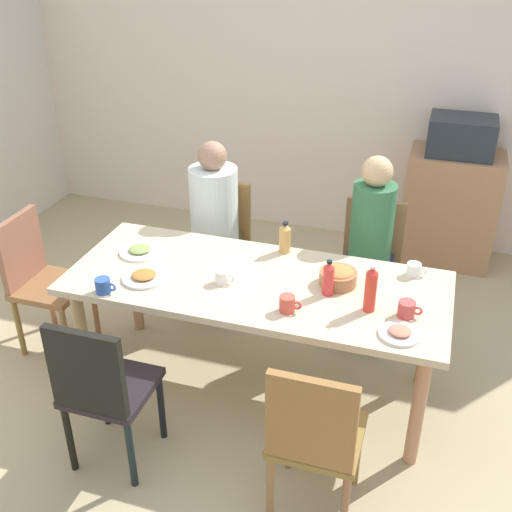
{
  "coord_description": "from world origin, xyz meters",
  "views": [
    {
      "loc": [
        0.87,
        -2.76,
        2.5
      ],
      "look_at": [
        0.0,
        0.0,
        0.89
      ],
      "focal_mm": 43.65,
      "sensor_mm": 36.0,
      "label": 1
    }
  ],
  "objects": [
    {
      "name": "ground_plane",
      "position": [
        0.0,
        0.0,
        0.0
      ],
      "size": [
        6.42,
        6.42,
        0.0
      ],
      "primitive_type": "plane",
      "color": "tan"
    },
    {
      "name": "bowl_0",
      "position": [
        0.43,
        0.1,
        0.79
      ],
      "size": [
        0.2,
        0.2,
        0.1
      ],
      "color": "#9B6A41",
      "rests_on": "dining_table"
    },
    {
      "name": "bottle_0",
      "position": [
        0.4,
        -0.02,
        0.83
      ],
      "size": [
        0.06,
        0.06,
        0.2
      ],
      "color": "red",
      "rests_on": "dining_table"
    },
    {
      "name": "cup_1",
      "position": [
        0.82,
        -0.1,
        0.78
      ],
      "size": [
        0.12,
        0.09,
        0.08
      ],
      "color": "#C24944",
      "rests_on": "dining_table"
    },
    {
      "name": "cup_3",
      "position": [
        -0.17,
        -0.08,
        0.78
      ],
      "size": [
        0.11,
        0.08,
        0.07
      ],
      "color": "white",
      "rests_on": "dining_table"
    },
    {
      "name": "cup_0",
      "position": [
        0.24,
        -0.24,
        0.78
      ],
      "size": [
        0.12,
        0.08,
        0.09
      ],
      "color": "#CE4F3F",
      "rests_on": "dining_table"
    },
    {
      "name": "wall_back",
      "position": [
        0.0,
        2.24,
        1.3
      ],
      "size": [
        5.59,
        0.12,
        2.6
      ],
      "primitive_type": "cube",
      "color": "beige",
      "rests_on": "ground_plane"
    },
    {
      "name": "bottle_2",
      "position": [
        0.06,
        0.36,
        0.83
      ],
      "size": [
        0.07,
        0.07,
        0.19
      ],
      "color": "tan",
      "rests_on": "dining_table"
    },
    {
      "name": "plate_2",
      "position": [
        -0.74,
        0.09,
        0.75
      ],
      "size": [
        0.24,
        0.24,
        0.04
      ],
      "color": "white",
      "rests_on": "dining_table"
    },
    {
      "name": "plate_1",
      "position": [
        0.8,
        -0.28,
        0.75
      ],
      "size": [
        0.2,
        0.2,
        0.04
      ],
      "color": "white",
      "rests_on": "dining_table"
    },
    {
      "name": "side_cabinet",
      "position": [
        0.98,
        1.94,
        0.45
      ],
      "size": [
        0.7,
        0.44,
        0.9
      ],
      "primitive_type": "cube",
      "color": "#A87B54",
      "rests_on": "ground_plane"
    },
    {
      "name": "dining_table",
      "position": [
        0.0,
        0.0,
        0.66
      ],
      "size": [
        2.08,
        0.85,
        0.74
      ],
      "color": "beige",
      "rests_on": "ground_plane"
    },
    {
      "name": "cup_2",
      "position": [
        0.82,
        0.31,
        0.77
      ],
      "size": [
        0.11,
        0.08,
        0.07
      ],
      "color": "white",
      "rests_on": "dining_table"
    },
    {
      "name": "chair_4",
      "position": [
        0.52,
        -0.8,
        0.51
      ],
      "size": [
        0.4,
        0.4,
        0.9
      ],
      "color": "olive",
      "rests_on": "ground_plane"
    },
    {
      "name": "bottle_1",
      "position": [
        0.63,
        -0.1,
        0.86
      ],
      "size": [
        0.06,
        0.06,
        0.26
      ],
      "color": "red",
      "rests_on": "dining_table"
    },
    {
      "name": "cup_4",
      "position": [
        -0.73,
        -0.36,
        0.78
      ],
      "size": [
        0.12,
        0.08,
        0.08
      ],
      "color": "#2F54A2",
      "rests_on": "dining_table"
    },
    {
      "name": "chair_0",
      "position": [
        -0.52,
        0.8,
        0.51
      ],
      "size": [
        0.4,
        0.4,
        0.9
      ],
      "color": "#965A31",
      "rests_on": "ground_plane"
    },
    {
      "name": "chair_2",
      "position": [
        0.52,
        0.8,
        0.51
      ],
      "size": [
        0.4,
        0.4,
        0.9
      ],
      "color": "brown",
      "rests_on": "ground_plane"
    },
    {
      "name": "chair_1",
      "position": [
        -1.42,
        0.0,
        0.51
      ],
      "size": [
        0.4,
        0.4,
        0.9
      ],
      "color": "brown",
      "rests_on": "ground_plane"
    },
    {
      "name": "chair_3",
      "position": [
        -0.52,
        -0.8,
        0.51
      ],
      "size": [
        0.4,
        0.4,
        0.9
      ],
      "color": "black",
      "rests_on": "ground_plane"
    },
    {
      "name": "person_0",
      "position": [
        -0.52,
        0.71,
        0.74
      ],
      "size": [
        0.32,
        0.32,
        1.24
      ],
      "color": "brown",
      "rests_on": "ground_plane"
    },
    {
      "name": "person_2",
      "position": [
        0.52,
        0.71,
        0.73
      ],
      "size": [
        0.3,
        0.3,
        1.25
      ],
      "color": "#263B44",
      "rests_on": "ground_plane"
    },
    {
      "name": "microwave",
      "position": [
        0.98,
        1.94,
        1.04
      ],
      "size": [
        0.48,
        0.36,
        0.28
      ],
      "primitive_type": "cube",
      "color": "#222A32",
      "rests_on": "side_cabinet"
    },
    {
      "name": "plate_0",
      "position": [
        -0.59,
        -0.17,
        0.75
      ],
      "size": [
        0.24,
        0.24,
        0.04
      ],
      "color": "silver",
      "rests_on": "dining_table"
    }
  ]
}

